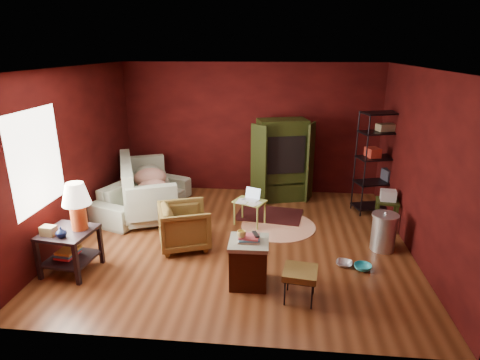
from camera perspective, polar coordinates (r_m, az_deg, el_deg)
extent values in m
cube|color=brown|center=(6.84, -0.17, -8.59)|extent=(5.50, 5.00, 0.02)
cube|color=white|center=(6.10, -0.20, 15.74)|extent=(5.50, 5.00, 0.02)
cube|color=#400A09|center=(8.76, 1.53, 7.27)|extent=(5.50, 0.02, 2.80)
cube|color=#400A09|center=(3.98, -3.95, -6.85)|extent=(5.50, 0.02, 2.80)
cube|color=#400A09|center=(7.15, -22.81, 3.24)|extent=(0.02, 5.00, 2.80)
cube|color=#400A09|center=(6.64, 24.25, 1.97)|extent=(0.02, 5.00, 2.80)
cube|color=white|center=(6.26, -27.00, 2.54)|extent=(0.02, 1.20, 1.40)
imported|color=#9CA28C|center=(8.09, -13.60, -1.44)|extent=(1.35, 2.22, 0.84)
imported|color=black|center=(6.53, -7.92, -6.21)|extent=(0.94, 0.96, 0.79)
imported|color=silver|center=(6.24, 14.67, -10.71)|extent=(0.25, 0.12, 0.25)
imported|color=#28ACBF|center=(6.21, 17.14, -11.07)|extent=(0.26, 0.10, 0.25)
imported|color=#0C183F|center=(5.99, -24.10, -6.80)|extent=(0.15, 0.16, 0.15)
imported|color=#EFDB75|center=(5.29, 0.20, -7.59)|extent=(0.15, 0.13, 0.12)
cube|color=black|center=(6.19, -23.32, -6.88)|extent=(0.74, 0.74, 0.04)
cube|color=black|center=(6.37, -22.85, -10.23)|extent=(0.69, 0.69, 0.03)
cube|color=black|center=(6.29, -26.81, -10.05)|extent=(0.06, 0.06, 0.62)
cube|color=black|center=(5.94, -22.24, -11.05)|extent=(0.06, 0.06, 0.62)
cube|color=black|center=(6.70, -23.62, -7.82)|extent=(0.06, 0.06, 0.62)
cube|color=black|center=(6.37, -19.21, -8.61)|extent=(0.06, 0.06, 0.62)
cylinder|color=orange|center=(6.11, -21.96, -4.84)|extent=(0.25, 0.25, 0.38)
cone|color=#F2E5C6|center=(5.99, -22.35, -1.81)|extent=(0.45, 0.45, 0.31)
cube|color=#9A8554|center=(6.13, -25.59, -6.52)|extent=(0.21, 0.16, 0.13)
cube|color=#E03847|center=(6.37, -23.32, -9.75)|extent=(0.28, 0.34, 0.03)
cube|color=#389CE0|center=(6.35, -23.28, -9.45)|extent=(0.28, 0.34, 0.03)
cube|color=#FCD054|center=(6.33, -23.24, -9.16)|extent=(0.28, 0.34, 0.03)
cube|color=#9CA28C|center=(8.13, -12.86, -2.14)|extent=(1.58, 2.23, 0.43)
cube|color=#9CA28C|center=(8.03, -15.69, -0.44)|extent=(0.96, 1.97, 0.86)
cube|color=#9CA28C|center=(7.09, -12.37, -3.16)|extent=(0.87, 0.51, 0.59)
cube|color=#9CA28C|center=(9.03, -13.46, 1.48)|extent=(0.87, 0.51, 0.59)
ellipsoid|color=#B73519|center=(7.46, -12.29, -1.17)|extent=(0.73, 0.73, 0.30)
ellipsoid|color=#B73519|center=(8.02, -12.66, 0.35)|extent=(0.82, 0.82, 0.35)
ellipsoid|color=#9CA28C|center=(8.54, -12.93, 1.15)|extent=(0.68, 0.68, 0.28)
cube|color=#411C0F|center=(5.55, 1.25, -11.86)|extent=(0.50, 0.50, 0.59)
cube|color=#9CA28C|center=(5.40, 1.27, -8.90)|extent=(0.54, 0.54, 0.05)
cube|color=beige|center=(5.38, 1.28, -8.52)|extent=(0.29, 0.23, 0.02)
cube|color=teal|center=(5.37, 1.28, -8.29)|extent=(0.30, 0.24, 0.02)
cube|color=#CA4C56|center=(5.36, 1.28, -8.06)|extent=(0.28, 0.22, 0.02)
cube|color=black|center=(5.37, 2.25, -7.72)|extent=(0.11, 0.18, 0.02)
cube|color=black|center=(5.24, 8.57, -12.92)|extent=(0.47, 0.47, 0.08)
cube|color=black|center=(5.27, 8.54, -13.40)|extent=(0.43, 0.43, 0.02)
cylinder|color=black|center=(5.23, 6.37, -15.70)|extent=(0.02, 0.02, 0.35)
cylinder|color=black|center=(5.21, 10.19, -16.05)|extent=(0.02, 0.02, 0.35)
cylinder|color=black|center=(5.51, 6.84, -13.77)|extent=(0.02, 0.02, 0.35)
cylinder|color=black|center=(5.49, 10.43, -14.09)|extent=(0.02, 0.02, 0.35)
cylinder|color=#F7EACE|center=(7.36, 5.46, -6.50)|extent=(1.69, 1.69, 0.01)
cube|color=#461213|center=(7.79, 4.20, -4.91)|extent=(1.33, 0.99, 0.01)
cube|color=#B8C95C|center=(7.23, 1.40, -3.06)|extent=(0.64, 0.56, 0.03)
cylinder|color=#B8C95C|center=(7.30, -0.79, -4.76)|extent=(0.04, 0.04, 0.45)
cylinder|color=#B8C95C|center=(7.09, 2.48, -5.47)|extent=(0.04, 0.04, 0.45)
cylinder|color=#B8C95C|center=(7.54, 0.36, -3.96)|extent=(0.04, 0.04, 0.45)
cylinder|color=#B8C95C|center=(7.35, 3.55, -4.62)|extent=(0.04, 0.04, 0.45)
cube|color=silver|center=(7.25, 1.50, -2.84)|extent=(0.34, 0.29, 0.01)
cube|color=silver|center=(7.29, 1.87, -1.86)|extent=(0.29, 0.17, 0.19)
cube|color=white|center=(7.20, 0.31, -3.03)|extent=(0.24, 0.30, 0.00)
cube|color=white|center=(7.11, 1.99, -3.34)|extent=(0.30, 0.33, 0.00)
cube|color=#252C0C|center=(8.39, 5.92, 2.82)|extent=(1.10, 0.78, 1.71)
cube|color=black|center=(8.26, 6.13, 3.86)|extent=(0.89, 0.61, 0.76)
cube|color=#252C0C|center=(8.02, 2.68, 2.18)|extent=(0.34, 0.29, 1.62)
cube|color=#252C0C|center=(8.32, 9.96, 2.51)|extent=(0.18, 0.40, 1.62)
cube|color=#2B2D2F|center=(8.32, 6.02, 3.34)|extent=(0.66, 0.58, 0.47)
cube|color=black|center=(8.11, 6.45, 2.92)|extent=(0.44, 0.13, 0.36)
cube|color=#252C0C|center=(8.48, 5.90, -0.18)|extent=(0.90, 0.65, 0.04)
cylinder|color=black|center=(7.76, 17.36, 1.75)|extent=(0.03, 0.03, 1.96)
cylinder|color=black|center=(8.23, 22.98, 2.06)|extent=(0.03, 0.03, 1.96)
cylinder|color=black|center=(8.09, 16.06, 2.55)|extent=(0.03, 0.03, 1.96)
cylinder|color=black|center=(8.54, 21.53, 2.80)|extent=(0.03, 0.03, 1.96)
cube|color=black|center=(8.41, 18.92, -3.41)|extent=(1.04, 0.68, 0.03)
cube|color=black|center=(8.25, 19.27, -0.24)|extent=(1.04, 0.68, 0.03)
cube|color=black|center=(8.12, 19.63, 3.04)|extent=(1.04, 0.68, 0.03)
cube|color=black|center=(8.01, 20.01, 6.43)|extent=(1.04, 0.68, 0.03)
cube|color=black|center=(7.95, 20.29, 8.96)|extent=(1.04, 0.68, 0.03)
cube|color=maroon|center=(7.98, 18.36, 3.74)|extent=(0.29, 0.33, 0.17)
cube|color=#343340|center=(8.33, 20.65, 0.71)|extent=(0.34, 0.34, 0.22)
cube|color=#806B4D|center=(7.99, 20.07, 7.04)|extent=(0.38, 0.31, 0.13)
cube|color=#252C0C|center=(7.46, 20.24, -2.86)|extent=(0.42, 0.42, 0.04)
cube|color=#252C0C|center=(7.39, 18.92, -5.13)|extent=(0.04, 0.04, 0.53)
cube|color=#252C0C|center=(7.43, 21.33, -5.29)|extent=(0.04, 0.04, 0.53)
cube|color=#252C0C|center=(7.68, 18.75, -4.22)|extent=(0.04, 0.04, 0.53)
cube|color=#252C0C|center=(7.72, 21.06, -4.37)|extent=(0.04, 0.04, 0.53)
cube|color=silver|center=(7.42, 20.33, -2.06)|extent=(0.28, 0.24, 0.18)
cylinder|color=silver|center=(6.82, 19.74, -7.11)|extent=(0.44, 0.44, 0.57)
cylinder|color=silver|center=(6.70, 20.01, -4.77)|extent=(0.49, 0.49, 0.04)
sphere|color=silver|center=(6.68, 20.05, -4.47)|extent=(0.07, 0.07, 0.06)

